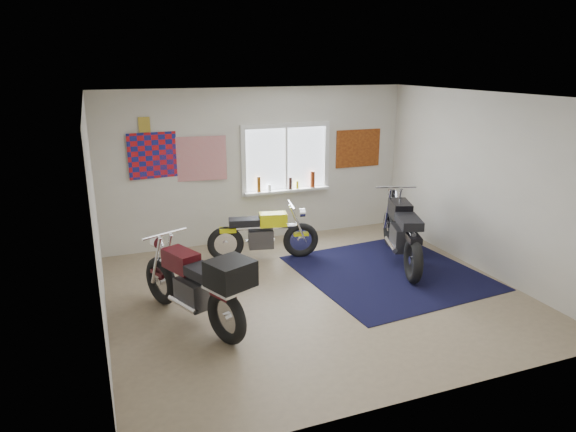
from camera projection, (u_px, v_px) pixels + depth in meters
name	position (u px, v px, depth m)	size (l,w,h in m)	color
ground	(315.00, 293.00, 7.18)	(5.50, 5.50, 0.00)	#9E896B
room_shell	(317.00, 179.00, 6.71)	(5.50, 5.50, 5.50)	white
navy_rug	(389.00, 272.00, 7.87)	(2.50, 2.60, 0.01)	black
window_assembly	(286.00, 163.00, 9.17)	(1.66, 0.17, 1.26)	white
oil_bottles	(291.00, 182.00, 9.23)	(1.11, 0.09, 0.30)	brown
flag_display	(144.00, 125.00, 8.13)	(1.60, 0.10, 1.17)	red
triumph_poster	(358.00, 148.00, 9.62)	(0.90, 0.03, 0.70)	#A54C14
yellow_triumph	(263.00, 235.00, 8.32)	(1.81, 0.60, 0.92)	black
black_chrome_bike	(402.00, 233.00, 8.13)	(0.95, 2.14, 1.14)	black
maroon_tourer	(198.00, 285.00, 6.14)	(1.11, 1.99, 1.05)	black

